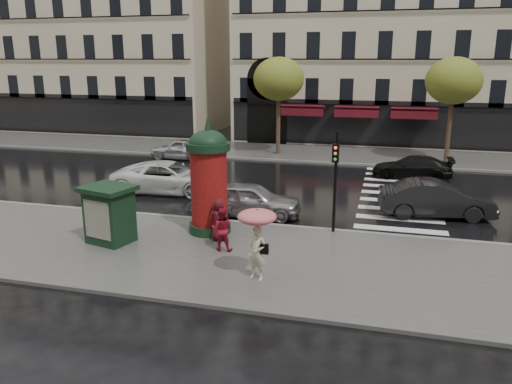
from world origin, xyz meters
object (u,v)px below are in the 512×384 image
(car_far_silver, at_px, (182,149))
(car_black, at_px, (412,167))
(woman_red, at_px, (222,229))
(traffic_light, at_px, (335,172))
(newsstand, at_px, (109,214))
(car_silver, at_px, (250,200))
(car_darkgrey, at_px, (436,199))
(car_white, at_px, (169,177))
(man_burgundy, at_px, (219,220))
(morris_column, at_px, (209,178))
(woman_umbrella, at_px, (257,232))

(car_far_silver, bearing_deg, car_black, 84.55)
(woman_red, relative_size, traffic_light, 0.39)
(newsstand, relative_size, car_silver, 0.48)
(car_darkgrey, relative_size, car_white, 0.84)
(man_burgundy, bearing_deg, car_black, -138.40)
(traffic_light, distance_m, newsstand, 8.31)
(morris_column, height_order, car_white, morris_column)
(woman_umbrella, bearing_deg, car_far_silver, 119.54)
(man_burgundy, height_order, car_silver, man_burgundy)
(traffic_light, relative_size, car_white, 0.69)
(traffic_light, xyz_separation_m, car_far_silver, (-11.40, 12.27, -1.74))
(traffic_light, xyz_separation_m, newsstand, (-7.61, -3.09, -1.27))
(woman_red, xyz_separation_m, traffic_light, (3.49, 2.84, 1.57))
(woman_umbrella, distance_m, car_silver, 6.59)
(man_burgundy, relative_size, car_black, 0.36)
(man_burgundy, distance_m, traffic_light, 4.63)
(man_burgundy, bearing_deg, traffic_light, -172.02)
(newsstand, xyz_separation_m, car_darkgrey, (11.56, 6.50, -0.41))
(woman_red, xyz_separation_m, man_burgundy, (-0.41, 0.88, 0.02))
(newsstand, distance_m, car_white, 7.38)
(car_darkgrey, bearing_deg, car_white, 79.27)
(newsstand, relative_size, car_darkgrey, 0.44)
(woman_umbrella, xyz_separation_m, man_burgundy, (-2.16, 2.82, -0.69))
(woman_umbrella, relative_size, car_far_silver, 0.54)
(woman_red, xyz_separation_m, car_darkgrey, (7.44, 6.25, -0.11))
(woman_red, distance_m, car_darkgrey, 9.71)
(woman_umbrella, relative_size, newsstand, 1.08)
(woman_red, distance_m, newsstand, 4.14)
(woman_umbrella, bearing_deg, newsstand, 164.03)
(traffic_light, bearing_deg, woman_red, -140.92)
(man_burgundy, height_order, car_darkgrey, man_burgundy)
(woman_umbrella, height_order, man_burgundy, woman_umbrella)
(man_burgundy, distance_m, car_far_silver, 16.09)
(woman_umbrella, height_order, car_black, woman_umbrella)
(man_burgundy, bearing_deg, morris_column, -70.17)
(newsstand, bearing_deg, woman_umbrella, -15.97)
(car_far_silver, bearing_deg, newsstand, 15.11)
(morris_column, bearing_deg, man_burgundy, -51.47)
(woman_umbrella, xyz_separation_m, car_black, (4.98, 15.33, -0.96))
(traffic_light, xyz_separation_m, car_darkgrey, (3.95, 3.41, -1.68))
(woman_umbrella, height_order, woman_red, woman_umbrella)
(woman_umbrella, xyz_separation_m, car_darkgrey, (5.69, 8.18, -0.81))
(woman_umbrella, distance_m, traffic_light, 5.15)
(car_black, bearing_deg, traffic_light, -17.37)
(morris_column, distance_m, car_darkgrey, 9.74)
(car_far_silver, bearing_deg, car_silver, 36.87)
(man_burgundy, distance_m, car_silver, 3.44)
(newsstand, relative_size, car_far_silver, 0.50)
(woman_red, height_order, car_white, woman_red)
(traffic_light, bearing_deg, car_white, 154.12)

